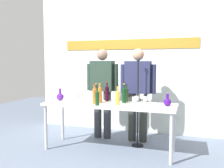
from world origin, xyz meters
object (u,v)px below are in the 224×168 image
at_px(wine_glass_right_3, 142,96).
at_px(microphone_stand, 138,117).
at_px(wine_glass_left_0, 81,95).
at_px(wine_bottle_2, 107,93).
at_px(wine_bottle_6, 94,95).
at_px(wine_glass_left_2, 70,97).
at_px(wine_bottle_1, 124,94).
at_px(wine_glass_left_1, 78,96).
at_px(wine_bottle_5, 100,94).
at_px(presenter_left, 102,88).
at_px(wine_glass_left_3, 81,94).
at_px(decanter_blue_left, 60,96).
at_px(decanter_blue_right, 167,102).
at_px(wine_bottle_3, 97,97).
at_px(wine_bottle_0, 126,94).
at_px(wine_glass_right_0, 134,100).
at_px(wine_glass_right_1, 145,99).
at_px(wine_glass_right_2, 137,98).
at_px(display_table, 109,107).
at_px(presenter_right, 138,88).
at_px(wine_bottle_4, 96,94).
at_px(wine_bottle_7, 118,97).

bearing_deg(wine_glass_right_3, microphone_stand, 132.75).
bearing_deg(wine_glass_left_0, wine_bottle_2, 22.89).
xyz_separation_m(wine_bottle_6, wine_glass_left_2, (-0.42, -0.03, -0.04)).
relative_size(wine_bottle_1, wine_glass_left_1, 1.94).
height_order(wine_bottle_1, wine_bottle_5, wine_bottle_1).
distance_m(presenter_left, wine_bottle_5, 0.58).
relative_size(presenter_left, wine_glass_left_3, 11.51).
distance_m(decanter_blue_left, wine_bottle_5, 0.73).
height_order(decanter_blue_right, wine_bottle_3, wine_bottle_3).
bearing_deg(wine_bottle_3, decanter_blue_left, 161.58).
distance_m(wine_bottle_3, wine_bottle_6, 0.16).
relative_size(wine_bottle_0, wine_bottle_5, 0.93).
distance_m(wine_glass_right_0, wine_glass_right_1, 0.17).
relative_size(wine_glass_left_0, microphone_stand, 0.10).
xyz_separation_m(wine_bottle_6, microphone_stand, (0.60, 0.45, -0.41)).
bearing_deg(wine_glass_right_2, presenter_left, 145.27).
height_order(wine_bottle_2, wine_bottle_5, wine_bottle_2).
xyz_separation_m(display_table, wine_glass_left_3, (-0.56, 0.14, 0.17)).
relative_size(wine_bottle_1, wine_glass_right_3, 2.26).
height_order(presenter_left, wine_glass_left_2, presenter_left).
bearing_deg(presenter_right, wine_bottle_5, -133.15).
distance_m(display_table, presenter_right, 0.74).
xyz_separation_m(wine_bottle_3, wine_glass_right_2, (0.55, 0.30, -0.03)).
relative_size(wine_glass_right_2, microphone_stand, 0.09).
bearing_deg(wine_glass_right_2, wine_glass_left_2, -168.79).
bearing_deg(wine_glass_right_2, wine_bottle_3, -151.05).
distance_m(presenter_right, wine_glass_right_2, 0.55).
xyz_separation_m(decanter_blue_right, wine_glass_right_3, (-0.43, 0.22, 0.03)).
relative_size(wine_bottle_4, wine_glass_left_3, 2.08).
bearing_deg(presenter_left, wine_glass_right_2, -34.73).
bearing_deg(wine_bottle_1, wine_bottle_5, -168.68).
relative_size(wine_glass_left_3, microphone_stand, 0.10).
xyz_separation_m(decanter_blue_right, wine_glass_right_0, (-0.48, -0.11, 0.03)).
xyz_separation_m(display_table, microphone_stand, (0.39, 0.35, -0.21)).
height_order(wine_glass_left_1, microphone_stand, microphone_stand).
bearing_deg(wine_bottle_0, decanter_blue_left, -168.38).
bearing_deg(wine_glass_right_3, wine_bottle_7, -132.52).
bearing_deg(wine_glass_right_0, wine_glass_left_1, -177.63).
relative_size(wine_glass_left_3, wine_glass_right_1, 0.98).
height_order(presenter_right, wine_bottle_7, presenter_right).
bearing_deg(wine_bottle_3, wine_glass_right_2, 28.95).
xyz_separation_m(decanter_blue_left, wine_glass_right_0, (1.33, -0.11, 0.02)).
relative_size(wine_bottle_4, wine_bottle_5, 0.96).
relative_size(wine_bottle_5, wine_glass_left_3, 2.16).
height_order(presenter_left, wine_glass_right_2, presenter_left).
xyz_separation_m(wine_bottle_0, wine_glass_left_1, (-0.71, -0.38, -0.01)).
xyz_separation_m(wine_bottle_6, wine_glass_right_3, (0.69, 0.36, -0.03)).
relative_size(wine_bottle_0, wine_glass_right_3, 2.08).
bearing_deg(decanter_blue_right, presenter_right, 134.90).
xyz_separation_m(display_table, wine_bottle_6, (-0.21, -0.10, 0.20)).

